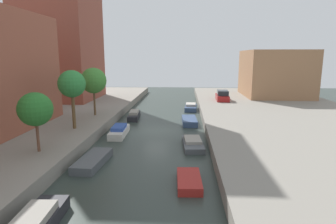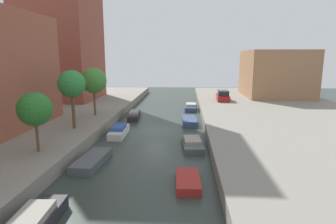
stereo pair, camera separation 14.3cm
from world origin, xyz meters
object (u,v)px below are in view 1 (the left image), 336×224
street_tree_2 (72,84)px  moored_boat_left_2 (119,131)px  moored_boat_right_1 (189,181)px  parked_car (222,96)px  moored_boat_left_3 (134,115)px  street_tree_1 (35,109)px  moored_boat_left_0 (36,223)px  street_tree_3 (93,81)px  moored_boat_right_3 (189,121)px  moored_boat_left_1 (93,161)px  moored_boat_right_2 (193,143)px  moored_boat_right_4 (191,107)px  apartment_tower_far (59,6)px  low_block_right (275,73)px

street_tree_2 → moored_boat_left_2: street_tree_2 is taller
moored_boat_right_1 → moored_boat_left_2: bearing=122.5°
parked_car → moored_boat_left_3: (-11.95, -9.02, -1.23)m
street_tree_1 → moored_boat_left_0: bearing=-63.7°
street_tree_3 → moored_boat_left_0: 21.10m
moored_boat_left_2 → moored_boat_right_3: moored_boat_left_2 is taller
parked_car → moored_boat_right_3: parked_car is taller
parked_car → moored_boat_left_1: bearing=-116.6°
street_tree_3 → moored_boat_left_2: street_tree_3 is taller
street_tree_3 → moored_boat_right_2: bearing=-35.7°
street_tree_1 → street_tree_3: 12.67m
moored_boat_left_2 → street_tree_2: bearing=-160.8°
parked_car → moored_boat_right_3: 12.53m
parked_car → moored_boat_right_4: (-4.82, -3.00, -1.24)m
parked_car → moored_boat_left_0: 34.43m
moored_boat_right_2 → moored_boat_right_4: (0.16, 16.79, 0.10)m
moored_boat_left_1 → moored_boat_right_3: moored_boat_right_3 is taller
street_tree_2 → moored_boat_left_1: size_ratio=1.23×
moored_boat_left_0 → moored_boat_right_2: moored_boat_left_0 is taller
apartment_tower_far → moored_boat_left_0: (12.51, -32.53, -14.49)m
street_tree_1 → moored_boat_right_4: bearing=62.8°
low_block_right → street_tree_2: bearing=-136.8°
apartment_tower_far → moored_boat_right_4: apartment_tower_far is taller
apartment_tower_far → moored_boat_left_3: apartment_tower_far is taller
moored_boat_left_1 → moored_boat_right_3: bearing=61.5°
moored_boat_left_2 → moored_boat_right_2: 7.71m
street_tree_3 → moored_boat_right_2: (10.92, -7.85, -4.61)m
low_block_right → street_tree_1: (-25.26, -30.21, -0.78)m
moored_boat_left_3 → moored_boat_left_0: bearing=-90.5°
moored_boat_left_1 → moored_boat_left_3: 15.26m
street_tree_3 → moored_boat_left_1: 13.70m
moored_boat_left_1 → moored_boat_left_3: (0.23, 15.26, 0.12)m
apartment_tower_far → moored_boat_left_3: size_ratio=6.18×
street_tree_3 → apartment_tower_far: bearing=125.5°
moored_boat_left_3 → apartment_tower_far: bearing=143.6°
parked_car → moored_boat_left_0: size_ratio=1.02×
street_tree_3 → moored_boat_right_4: street_tree_3 is taller
moored_boat_right_4 → street_tree_2: bearing=-126.4°
moored_boat_right_3 → moored_boat_right_4: 8.35m
moored_boat_left_3 → street_tree_1: bearing=-104.3°
street_tree_1 → street_tree_2: 6.61m
parked_car → moored_boat_left_3: 15.02m
street_tree_2 → moored_boat_right_4: 19.27m
moored_boat_left_0 → low_block_right: bearing=60.4°
street_tree_3 → moored_boat_right_2: street_tree_3 is taller
street_tree_1 → moored_boat_left_1: street_tree_1 is taller
moored_boat_left_3 → moored_boat_right_2: moored_boat_left_3 is taller
street_tree_1 → moored_boat_right_4: (11.09, 21.57, -3.61)m
moored_boat_left_3 → moored_boat_right_1: bearing=-70.1°
street_tree_3 → moored_boat_left_0: (3.77, -20.27, -4.48)m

